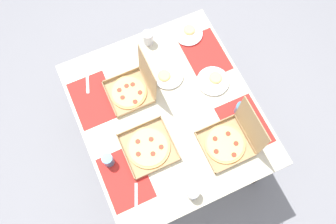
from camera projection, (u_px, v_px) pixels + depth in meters
ground_plane at (168, 143)px, 2.96m from camera, size 6.00×6.00×0.00m
dining_table at (168, 118)px, 2.36m from camera, size 1.26×1.13×0.75m
placemat_near_left at (93, 100)px, 2.29m from camera, size 0.36×0.26×0.00m
placemat_near_right at (126, 178)px, 2.11m from camera, size 0.36×0.26×0.00m
placemat_far_left at (205, 54)px, 2.41m from camera, size 0.36×0.26×0.00m
placemat_far_right at (245, 124)px, 2.23m from camera, size 0.36×0.26×0.00m
pizza_box_corner_right at (133, 88)px, 2.27m from camera, size 0.28×0.29×0.31m
pizza_box_center at (148, 147)px, 2.17m from camera, size 0.31×0.31×0.04m
pizza_box_edge_far at (231, 140)px, 2.14m from camera, size 0.29×0.30×0.33m
plate_middle at (167, 75)px, 2.34m from camera, size 0.21×0.21×0.03m
plate_far_right at (188, 33)px, 2.46m from camera, size 0.20×0.20×0.03m
plate_far_left at (213, 81)px, 2.33m from camera, size 0.22×0.22×0.03m
cup_clear_right at (108, 160)px, 2.10m from camera, size 0.07×0.07×0.10m
cup_spare at (241, 109)px, 2.22m from camera, size 0.07×0.07×0.09m
cup_dark at (193, 193)px, 2.03m from camera, size 0.07×0.07×0.09m
cup_clear_left at (148, 38)px, 2.40m from camera, size 0.07×0.07×0.10m
knife_by_far_left at (87, 79)px, 2.34m from camera, size 0.21×0.08×0.00m
knife_by_far_right at (136, 201)px, 2.06m from camera, size 0.20×0.10×0.00m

